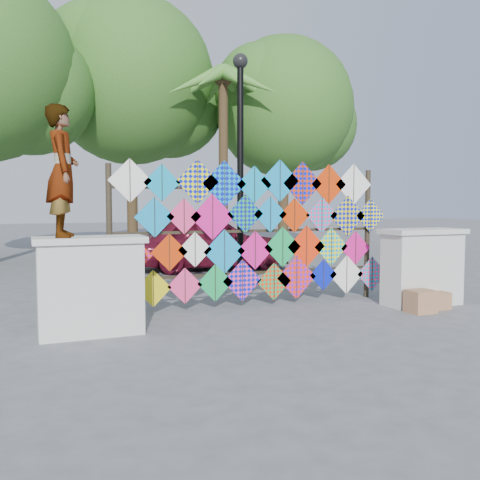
{
  "coord_description": "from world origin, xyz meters",
  "views": [
    {
      "loc": [
        -3.5,
        -7.28,
        1.72
      ],
      "look_at": [
        -0.28,
        0.6,
        1.12
      ],
      "focal_mm": 40.0,
      "sensor_mm": 36.0,
      "label": 1
    }
  ],
  "objects_px": {
    "vendor_woman": "(62,171)",
    "sedan": "(209,242)",
    "kite_rack": "(261,231)",
    "lamppost": "(240,150)"
  },
  "relations": [
    {
      "from": "kite_rack",
      "to": "vendor_woman",
      "type": "bearing_deg",
      "value": -163.67
    },
    {
      "from": "kite_rack",
      "to": "vendor_woman",
      "type": "distance_m",
      "value": 3.4
    },
    {
      "from": "vendor_woman",
      "to": "lamppost",
      "type": "bearing_deg",
      "value": -49.39
    },
    {
      "from": "kite_rack",
      "to": "lamppost",
      "type": "height_order",
      "value": "lamppost"
    },
    {
      "from": "sedan",
      "to": "vendor_woman",
      "type": "bearing_deg",
      "value": 150.56
    },
    {
      "from": "lamppost",
      "to": "sedan",
      "type": "bearing_deg",
      "value": 80.13
    },
    {
      "from": "kite_rack",
      "to": "lamppost",
      "type": "xyz_separation_m",
      "value": [
        0.16,
        1.27,
        1.45
      ]
    },
    {
      "from": "kite_rack",
      "to": "lamppost",
      "type": "relative_size",
      "value": 1.11
    },
    {
      "from": "vendor_woman",
      "to": "sedan",
      "type": "bearing_deg",
      "value": -26.92
    },
    {
      "from": "kite_rack",
      "to": "lamppost",
      "type": "distance_m",
      "value": 1.94
    }
  ]
}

